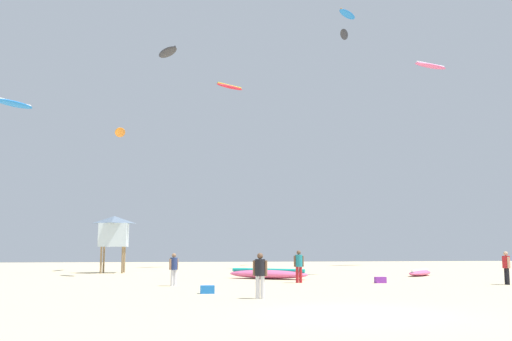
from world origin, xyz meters
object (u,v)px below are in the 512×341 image
at_px(person_left, 299,264).
at_px(person_right, 506,265).
at_px(gear_bag, 207,289).
at_px(kite_aloft_1, 168,52).
at_px(kite_grounded_mid, 268,274).
at_px(lifeguard_tower, 114,231).
at_px(kite_aloft_0, 120,132).
at_px(kite_aloft_5, 344,34).
at_px(kite_aloft_4, 347,14).
at_px(kite_aloft_8, 431,66).
at_px(person_midground, 174,267).
at_px(kite_grounded_near, 420,273).
at_px(cooler_box, 380,280).
at_px(kite_aloft_2, 230,87).
at_px(person_foreground, 260,272).
at_px(kite_aloft_3, 14,104).

xyz_separation_m(person_left, person_right, (9.95, -2.82, -0.03)).
xyz_separation_m(gear_bag, kite_aloft_1, (-2.16, 13.96, 14.66)).
xyz_separation_m(kite_grounded_mid, gear_bag, (-4.05, -10.39, -0.13)).
bearing_deg(lifeguard_tower, person_left, -50.71).
bearing_deg(gear_bag, kite_aloft_0, 104.53).
distance_m(kite_aloft_1, kite_aloft_5, 28.99).
xyz_separation_m(kite_aloft_4, kite_aloft_8, (11.33, 7.25, -2.10)).
bearing_deg(person_left, kite_aloft_8, -47.00).
bearing_deg(person_midground, kite_aloft_4, -73.80).
bearing_deg(person_left, person_midground, 94.60).
height_order(kite_grounded_near, kite_aloft_5, kite_aloft_5).
bearing_deg(kite_aloft_0, kite_grounded_mid, -52.52).
bearing_deg(kite_aloft_1, kite_aloft_8, 34.46).
distance_m(kite_grounded_near, cooler_box, 8.74).
height_order(kite_grounded_mid, gear_bag, kite_grounded_mid).
bearing_deg(kite_aloft_8, gear_bag, -127.60).
bearing_deg(person_right, kite_grounded_near, -85.13).
relative_size(gear_bag, kite_aloft_2, 0.18).
bearing_deg(kite_aloft_8, cooler_box, -120.59).
xyz_separation_m(person_foreground, kite_aloft_2, (1.59, 32.34, 16.23)).
height_order(person_right, kite_grounded_mid, person_right).
bearing_deg(person_left, kite_grounded_mid, 5.07).
xyz_separation_m(person_right, cooler_box, (-5.80, 2.08, -0.80)).
bearing_deg(person_foreground, lifeguard_tower, -140.89).
bearing_deg(lifeguard_tower, kite_aloft_1, -57.57).
xyz_separation_m(lifeguard_tower, kite_aloft_4, (19.85, 5.58, 20.24)).
xyz_separation_m(cooler_box, gear_bag, (-9.23, -5.70, 0.00)).
distance_m(kite_aloft_3, kite_aloft_4, 30.49).
relative_size(kite_grounded_near, kite_grounded_mid, 0.66).
bearing_deg(kite_aloft_8, person_foreground, -123.59).
xyz_separation_m(cooler_box, kite_aloft_1, (-11.40, 8.26, 14.66)).
distance_m(person_left, cooler_box, 4.30).
relative_size(kite_aloft_2, kite_aloft_5, 0.99).
bearing_deg(kite_aloft_8, person_midground, -133.60).
xyz_separation_m(person_midground, kite_grounded_mid, (5.44, 5.58, -0.62)).
bearing_deg(person_midground, kite_aloft_5, -68.26).
xyz_separation_m(kite_grounded_near, kite_aloft_2, (-11.09, 17.06, 16.98)).
bearing_deg(kite_grounded_mid, person_foreground, -99.99).
xyz_separation_m(kite_aloft_3, kite_aloft_8, (40.28, 7.57, 7.47)).
distance_m(kite_grounded_mid, kite_aloft_2, 25.72).
distance_m(kite_grounded_near, kite_aloft_1, 22.16).
distance_m(person_foreground, kite_aloft_5, 46.04).
height_order(cooler_box, kite_aloft_5, kite_aloft_5).
xyz_separation_m(person_midground, kite_aloft_1, (-0.77, 9.16, 13.91)).
relative_size(person_midground, kite_aloft_5, 0.50).
xyz_separation_m(kite_aloft_4, kite_aloft_5, (2.25, 8.61, 1.47)).
xyz_separation_m(person_left, kite_aloft_3, (-20.13, 18.75, 12.74)).
bearing_deg(kite_aloft_2, kite_grounded_mid, -87.95).
bearing_deg(kite_aloft_8, person_right, -109.29).
bearing_deg(person_foreground, person_midground, -136.64).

